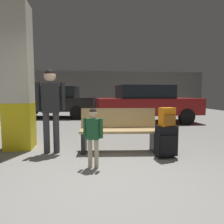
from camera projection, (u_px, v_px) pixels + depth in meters
ground_plane at (94, 132)px, 6.69m from camera, size 18.00×18.00×0.10m
garage_back_wall at (88, 90)px, 15.30m from camera, size 18.00×0.12×2.80m
structural_pillar at (18, 78)px, 4.44m from camera, size 0.57×0.57×3.08m
bench at (119, 130)px, 4.33m from camera, size 1.65×0.69×0.89m
suitcase at (166, 141)px, 3.88m from camera, size 0.40×0.26×0.60m
backpack_bright at (167, 117)px, 3.83m from camera, size 0.31×0.25×0.34m
child at (93, 131)px, 3.33m from camera, size 0.31×0.24×0.97m
adult at (51, 102)px, 4.12m from camera, size 0.57×0.24×1.68m
parked_car_far at (53, 101)px, 10.10m from camera, size 4.29×2.23×1.51m
parked_car_near at (146, 103)px, 8.41m from camera, size 4.13×1.85×1.51m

